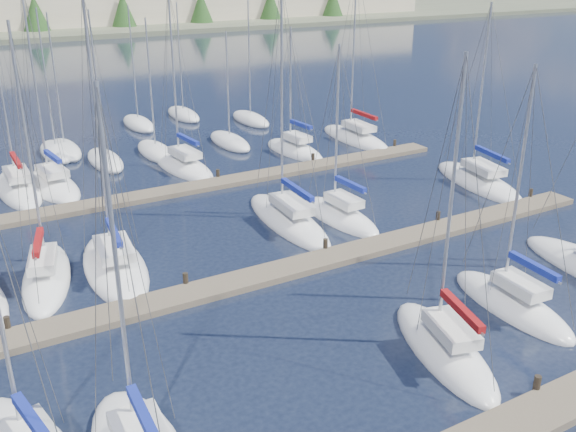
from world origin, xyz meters
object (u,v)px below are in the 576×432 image
sailboat_i (46,277)px  sailboat_r (355,138)px  sailboat_o (53,185)px  sailboat_d (444,349)px  sailboat_n (19,188)px  sailboat_m (478,182)px  sailboat_k (288,220)px  sailboat_l (340,216)px  sailboat_q (294,150)px  sailboat_e (512,304)px  sailboat_j (115,266)px  sailboat_p (184,166)px

sailboat_i → sailboat_r: sailboat_r is taller
sailboat_o → sailboat_r: 25.50m
sailboat_d → sailboat_n: sailboat_n is taller
sailboat_m → sailboat_k: sailboat_k is taller
sailboat_l → sailboat_n: sailboat_n is taller
sailboat_n → sailboat_d: bearing=-67.9°
sailboat_d → sailboat_r: (15.92, 28.36, -0.00)m
sailboat_q → sailboat_k: sailboat_k is taller
sailboat_m → sailboat_r: bearing=104.1°
sailboat_d → sailboat_l: size_ratio=1.13×
sailboat_i → sailboat_d: 19.28m
sailboat_q → sailboat_e: sailboat_e is taller
sailboat_l → sailboat_r: bearing=50.2°
sailboat_d → sailboat_l: bearing=87.8°
sailboat_e → sailboat_l: 12.79m
sailboat_q → sailboat_o: (-18.96, 0.83, 0.01)m
sailboat_i → sailboat_e: (17.83, -13.38, -0.01)m
sailboat_j → sailboat_o: bearing=97.2°
sailboat_i → sailboat_o: size_ratio=0.90×
sailboat_k → sailboat_j: bearing=-170.8°
sailboat_j → sailboat_l: 13.83m
sailboat_k → sailboat_n: sailboat_n is taller
sailboat_m → sailboat_l: sailboat_m is taller
sailboat_d → sailboat_r: 32.52m
sailboat_e → sailboat_r: bearing=72.8°
sailboat_n → sailboat_p: 11.64m
sailboat_p → sailboat_r: size_ratio=0.91×
sailboat_i → sailboat_j: bearing=6.2°
sailboat_q → sailboat_o: sailboat_o is taller
sailboat_i → sailboat_l: 17.12m
sailboat_o → sailboat_d: size_ratio=1.16×
sailboat_q → sailboat_o: size_ratio=0.73×
sailboat_q → sailboat_k: 15.06m
sailboat_l → sailboat_r: (11.48, 14.43, 0.01)m
sailboat_q → sailboat_n: size_ratio=0.67×
sailboat_l → sailboat_i: bearing=176.6°
sailboat_k → sailboat_r: 19.75m
sailboat_o → sailboat_p: bearing=-8.4°
sailboat_j → sailboat_k: sailboat_k is taller
sailboat_j → sailboat_l: (13.83, -0.14, 0.00)m
sailboat_j → sailboat_e: 19.45m
sailboat_q → sailboat_l: size_ratio=0.96×
sailboat_m → sailboat_p: size_ratio=0.93×
sailboat_k → sailboat_q: bearing=62.2°
sailboat_l → sailboat_n: bearing=135.5°
sailboat_q → sailboat_n: 21.14m
sailboat_n → sailboat_l: bearing=-43.1°
sailboat_m → sailboat_o: 29.71m
sailboat_r → sailboat_k: bearing=-134.9°
sailboat_m → sailboat_p: (-16.69, 13.71, 0.01)m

